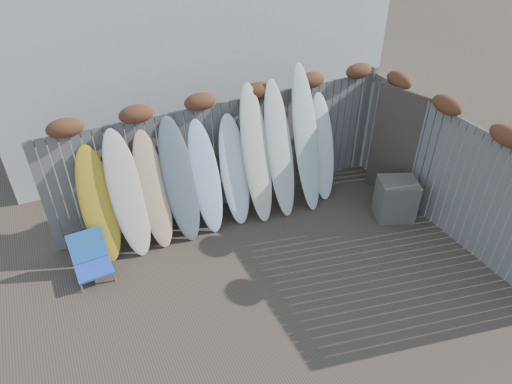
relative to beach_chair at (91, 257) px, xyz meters
name	(u,v)px	position (x,y,z in m)	size (l,w,h in m)	color
ground	(292,290)	(2.54, -1.63, -0.32)	(80.00, 80.00, 0.00)	#493A2D
back_fence	(229,146)	(2.60, 0.77, 0.86)	(6.05, 0.28, 2.24)	slate
right_fence	(450,168)	(5.53, -1.38, 0.82)	(0.28, 4.40, 2.24)	slate
beach_chair	(91,257)	(0.00, 0.00, 0.00)	(0.54, 0.57, 0.69)	blue
wooden_crate	(396,199)	(5.02, -0.88, 0.05)	(0.63, 0.53, 0.74)	#4D3E39
lattice_panel	(407,149)	(5.49, -0.44, 0.70)	(0.06, 1.37, 2.05)	brown
surfboard_0	(99,206)	(0.31, 0.40, 0.59)	(0.52, 0.07, 1.90)	gold
surfboard_1	(127,195)	(0.74, 0.35, 0.68)	(0.52, 0.07, 2.09)	beige
surfboard_2	(153,191)	(1.14, 0.37, 0.62)	(0.47, 0.07, 1.97)	#F2CF74
surfboard_3	(180,181)	(1.58, 0.36, 0.69)	(0.53, 0.07, 2.10)	#555F66
surfboard_4	(206,178)	(2.01, 0.36, 0.62)	(0.48, 0.07, 1.95)	#AFCCE9
surfboard_5	(234,171)	(2.53, 0.37, 0.61)	(0.47, 0.07, 1.93)	white
surfboard_6	(256,156)	(2.91, 0.32, 0.83)	(0.48, 0.07, 2.40)	#F7E8C5
surfboard_7	(280,151)	(3.33, 0.28, 0.83)	(0.47, 0.07, 2.40)	silver
surfboard_8	(306,140)	(3.83, 0.26, 0.93)	(0.46, 0.07, 2.60)	silver
surfboard_9	(322,148)	(4.23, 0.34, 0.63)	(0.46, 0.07, 1.98)	white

